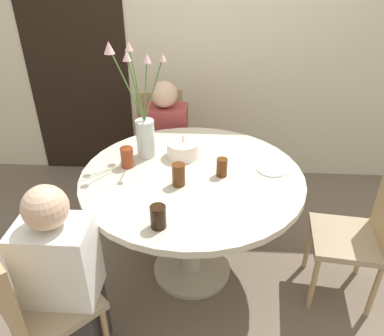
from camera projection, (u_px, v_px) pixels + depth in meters
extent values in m
plane|color=#6B5B4C|center=(192.00, 269.00, 2.58)|extent=(16.00, 16.00, 0.00)
cube|color=beige|center=(202.00, 33.00, 3.08)|extent=(8.00, 0.05, 2.60)
cube|color=black|center=(76.00, 65.00, 3.25)|extent=(0.90, 0.01, 2.05)
cylinder|color=beige|center=(192.00, 177.00, 2.19)|extent=(1.30, 1.30, 0.04)
cylinder|color=#B7AD99|center=(192.00, 226.00, 2.38)|extent=(0.13, 0.13, 0.70)
cylinder|color=#B7AD99|center=(192.00, 268.00, 2.57)|extent=(0.52, 0.52, 0.03)
cube|color=#9E896B|center=(165.00, 153.00, 3.13)|extent=(0.50, 0.50, 0.04)
cube|color=tan|center=(160.00, 117.00, 3.16)|extent=(0.37, 0.15, 0.46)
cylinder|color=tan|center=(149.00, 189.00, 3.07)|extent=(0.03, 0.03, 0.40)
cylinder|color=tan|center=(190.00, 183.00, 3.14)|extent=(0.03, 0.03, 0.40)
cylinder|color=tan|center=(144.00, 168.00, 3.35)|extent=(0.03, 0.03, 0.40)
cylinder|color=tan|center=(181.00, 164.00, 3.43)|extent=(0.03, 0.03, 0.40)
cube|color=#9E896B|center=(52.00, 304.00, 1.81)|extent=(0.57, 0.57, 0.04)
cylinder|color=tan|center=(106.00, 334.00, 1.92)|extent=(0.03, 0.03, 0.40)
cylinder|color=tan|center=(74.00, 295.00, 2.13)|extent=(0.03, 0.03, 0.40)
cylinder|color=tan|center=(14.00, 331.00, 1.93)|extent=(0.03, 0.03, 0.40)
cube|color=#9E896B|center=(346.00, 239.00, 2.22)|extent=(0.45, 0.45, 0.04)
cylinder|color=tan|center=(308.00, 244.00, 2.50)|extent=(0.03, 0.03, 0.40)
cylinder|color=tan|center=(313.00, 283.00, 2.21)|extent=(0.03, 0.03, 0.40)
cylinder|color=tan|center=(362.00, 251.00, 2.45)|extent=(0.03, 0.03, 0.40)
cylinder|color=tan|center=(374.00, 291.00, 2.16)|extent=(0.03, 0.03, 0.40)
cylinder|color=white|center=(183.00, 149.00, 2.34)|extent=(0.20, 0.20, 0.10)
cylinder|color=#E54C4C|center=(183.00, 139.00, 2.30)|extent=(0.01, 0.01, 0.04)
cylinder|color=silver|center=(146.00, 138.00, 2.31)|extent=(0.12, 0.12, 0.24)
cylinder|color=#4C7538|center=(128.00, 87.00, 2.10)|extent=(0.15, 0.11, 0.46)
cone|color=beige|center=(109.00, 47.00, 1.94)|extent=(0.06, 0.06, 0.06)
cylinder|color=#4C7538|center=(137.00, 85.00, 2.15)|extent=(0.07, 0.03, 0.44)
cone|color=beige|center=(129.00, 46.00, 2.05)|extent=(0.05, 0.05, 0.05)
cylinder|color=#4C7538|center=(153.00, 91.00, 2.12)|extent=(0.14, 0.07, 0.40)
cone|color=beige|center=(163.00, 57.00, 1.99)|extent=(0.04, 0.04, 0.04)
cylinder|color=#4C7538|center=(146.00, 90.00, 2.21)|extent=(0.03, 0.11, 0.35)
cone|color=beige|center=(147.00, 58.00, 2.16)|extent=(0.05, 0.05, 0.06)
cylinder|color=#4C7538|center=(136.00, 90.00, 2.10)|extent=(0.06, 0.11, 0.41)
cone|color=beige|center=(127.00, 56.00, 1.95)|extent=(0.05, 0.05, 0.05)
cylinder|color=white|center=(272.00, 169.00, 2.22)|extent=(0.18, 0.18, 0.01)
cylinder|color=#51280F|center=(179.00, 175.00, 2.05)|extent=(0.07, 0.07, 0.13)
cylinder|color=maroon|center=(127.00, 157.00, 2.22)|extent=(0.08, 0.08, 0.12)
cylinder|color=black|center=(158.00, 217.00, 1.74)|extent=(0.08, 0.08, 0.12)
cylinder|color=#51280F|center=(222.00, 167.00, 2.14)|extent=(0.06, 0.06, 0.11)
cube|color=#383333|center=(168.00, 178.00, 3.17)|extent=(0.31, 0.24, 0.44)
cube|color=#993838|center=(166.00, 132.00, 2.95)|extent=(0.34, 0.24, 0.42)
sphere|color=#D1A889|center=(164.00, 94.00, 2.79)|extent=(0.20, 0.20, 0.20)
cube|color=#383333|center=(74.00, 321.00, 1.96)|extent=(0.31, 0.24, 0.44)
cube|color=white|center=(59.00, 261.00, 1.74)|extent=(0.34, 0.24, 0.42)
sphere|color=#D1A889|center=(45.00, 208.00, 1.58)|extent=(0.20, 0.20, 0.20)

